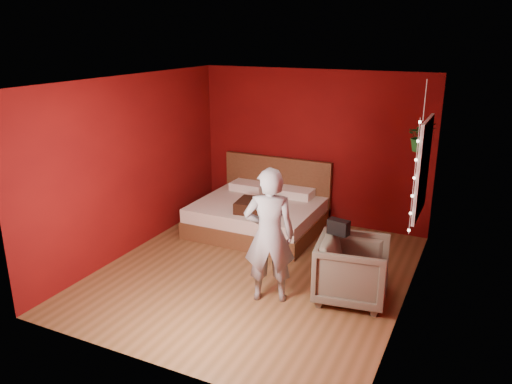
% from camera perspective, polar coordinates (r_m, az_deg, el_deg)
% --- Properties ---
extents(floor, '(4.50, 4.50, 0.00)m').
position_cam_1_polar(floor, '(6.99, -0.13, -9.11)').
color(floor, brown).
rests_on(floor, ground).
extents(room_walls, '(4.04, 4.54, 2.62)m').
position_cam_1_polar(room_walls, '(6.41, -0.14, 4.40)').
color(room_walls, '#6B0C0B').
rests_on(room_walls, ground).
extents(window, '(0.05, 0.97, 1.27)m').
position_cam_1_polar(window, '(6.76, 18.51, 2.62)').
color(window, white).
rests_on(window, room_walls).
extents(fairy_lights, '(0.04, 0.04, 1.45)m').
position_cam_1_polar(fairy_lights, '(6.26, 17.63, 1.53)').
color(fairy_lights, silver).
rests_on(fairy_lights, room_walls).
extents(bed, '(1.98, 1.68, 1.09)m').
position_cam_1_polar(bed, '(8.32, 0.44, -2.44)').
color(bed, brown).
rests_on(bed, ground).
extents(person, '(0.72, 0.61, 1.69)m').
position_cam_1_polar(person, '(5.99, 1.53, -5.00)').
color(person, gray).
rests_on(person, ground).
extents(armchair, '(0.98, 0.96, 0.79)m').
position_cam_1_polar(armchair, '(6.28, 10.95, -8.73)').
color(armchair, '#595446').
rests_on(armchair, ground).
extents(handbag, '(0.28, 0.18, 0.19)m').
position_cam_1_polar(handbag, '(6.23, 9.41, -3.98)').
color(handbag, black).
rests_on(handbag, armchair).
extents(throw_pillow, '(0.55, 0.55, 0.18)m').
position_cam_1_polar(throw_pillow, '(7.76, -0.28, -1.61)').
color(throw_pillow, '#331911').
rests_on(throw_pillow, bed).
extents(hanging_plant, '(0.45, 0.42, 0.94)m').
position_cam_1_polar(hanging_plant, '(6.91, 18.37, 6.07)').
color(hanging_plant, silver).
rests_on(hanging_plant, room_walls).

